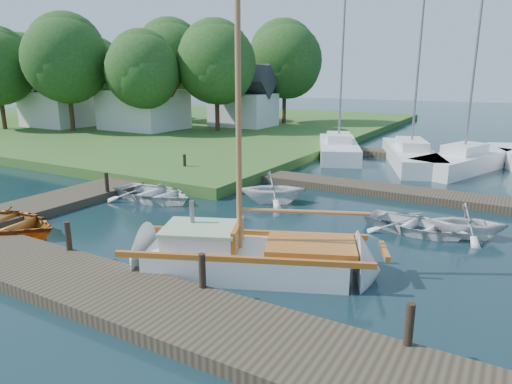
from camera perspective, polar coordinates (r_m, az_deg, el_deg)
The scene contains 28 objects.
ground at distance 15.31m, azimuth 0.00°, elevation -4.35°, with size 160.00×160.00×0.00m, color black.
near_dock at distance 10.89m, azimuth -16.39°, elevation -12.31°, with size 18.00×2.20×0.30m, color #32291D.
left_dock at distance 21.61m, azimuth -15.92°, elevation 1.12°, with size 2.20×18.00×0.30m, color #32291D.
far_dock at distance 20.33m, azimuth 14.19°, elevation 0.41°, with size 14.00×1.60×0.30m, color #32291D.
shore at distance 49.58m, azimuth -15.67°, elevation 8.56°, with size 50.00×40.00×0.50m, color #385A25.
mooring_post_1 at distance 13.42m, azimuth -22.42°, elevation -5.11°, with size 0.16×0.16×0.80m, color black.
mooring_post_2 at distance 10.40m, azimuth -6.74°, elevation -9.74°, with size 0.16×0.16×0.80m, color black.
mooring_post_3 at distance 8.75m, azimuth 18.61°, elevation -15.40°, with size 0.16×0.16×0.80m, color black.
mooring_post_4 at distance 19.46m, azimuth -18.16°, elevation 1.16°, with size 0.16×0.16×0.80m, color black.
mooring_post_5 at distance 23.00m, azimuth -8.92°, elevation 3.70°, with size 0.16×0.16×0.80m, color black.
sailboat at distance 11.80m, azimuth -0.26°, elevation -8.48°, with size 7.35×4.61×9.83m.
tender_a at distance 18.86m, azimuth -12.73°, elevation 0.14°, with size 2.65×3.71×0.77m, color silver.
tender_b at distance 17.95m, azimuth 2.18°, elevation 0.73°, with size 2.21×2.57×1.35m, color silver.
tender_c at distance 15.61m, azimuth 19.30°, elevation -3.53°, with size 2.33×3.26×0.68m, color silver.
tender_d at distance 15.60m, azimuth 25.02°, elevation -3.10°, with size 1.95×2.26×1.19m, color silver.
marina_boat_0 at distance 28.85m, azimuth 10.25°, elevation 5.57°, with size 5.00×7.93×10.96m.
marina_boat_1 at distance 27.23m, azimuth 18.78°, elevation 4.48°, with size 5.14×8.88×10.45m.
marina_boat_2 at distance 26.43m, azimuth 24.54°, elevation 3.71°, with size 4.61×7.57×12.34m.
house_a at distance 39.51m, azimuth -13.90°, elevation 11.23°, with size 6.30×5.00×6.29m.
house_b at distance 44.18m, azimuth -23.39°, elevation 10.54°, with size 5.77×4.50×5.79m.
house_c at distance 40.63m, azimuth -1.61°, elevation 11.18°, with size 5.25×4.00×5.28m.
tree_1 at distance 39.78m, azimuth -22.59°, elevation 15.11°, with size 6.70×6.70×9.20m.
tree_2 at distance 36.67m, azimuth -13.95°, elevation 14.59°, with size 5.83×5.75×7.82m.
tree_3 at distance 37.26m, azimuth -4.95°, elevation 15.80°, with size 6.41×6.38×8.74m.
tree_4 at distance 45.32m, azimuth -10.61°, elevation 16.09°, with size 7.01×7.01×9.66m.
tree_5 at distance 49.50m, azimuth -19.41°, elevation 14.28°, with size 6.00×5.94×8.10m.
tree_6 at distance 51.85m, azimuth -27.35°, elevation 13.74°, with size 6.24×6.20×8.46m.
tree_7 at distance 43.15m, azimuth 3.66°, elevation 16.17°, with size 6.83×6.83×9.38m.
Camera 1 is at (7.25, -12.55, 4.96)m, focal length 32.00 mm.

